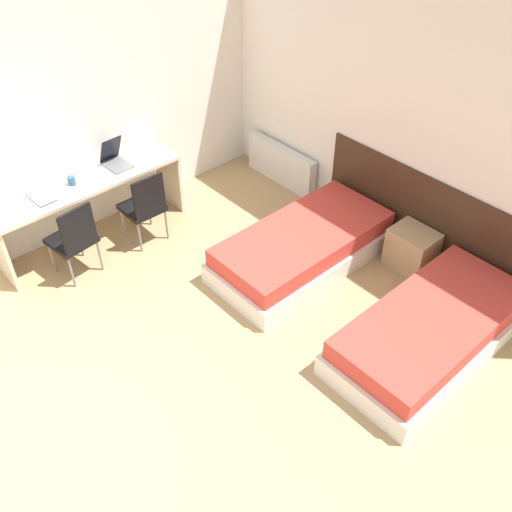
% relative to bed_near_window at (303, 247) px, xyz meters
% --- Properties ---
extents(ground_plane, '(20.00, 20.00, 0.00)m').
position_rel_bed_near_window_xyz_m(ground_plane, '(0.08, -2.87, -0.21)').
color(ground_plane, tan).
extents(wall_back, '(5.38, 0.05, 2.70)m').
position_rel_bed_near_window_xyz_m(wall_back, '(0.08, 1.05, 1.14)').
color(wall_back, white).
rests_on(wall_back, ground_plane).
extents(wall_left, '(0.05, 4.90, 2.70)m').
position_rel_bed_near_window_xyz_m(wall_left, '(-2.14, -0.92, 1.14)').
color(wall_left, white).
rests_on(wall_left, ground_plane).
extents(headboard_panel, '(2.62, 0.03, 0.96)m').
position_rel_bed_near_window_xyz_m(headboard_panel, '(0.79, 1.01, 0.28)').
color(headboard_panel, '#382316').
rests_on(headboard_panel, ground_plane).
extents(bed_near_window, '(0.95, 1.96, 0.43)m').
position_rel_bed_near_window_xyz_m(bed_near_window, '(0.00, 0.00, 0.00)').
color(bed_near_window, silver).
rests_on(bed_near_window, ground_plane).
extents(bed_near_door, '(0.95, 1.96, 0.43)m').
position_rel_bed_near_window_xyz_m(bed_near_door, '(1.58, 0.00, 0.00)').
color(bed_near_door, silver).
rests_on(bed_near_door, ground_plane).
extents(nightstand, '(0.46, 0.36, 0.45)m').
position_rel_bed_near_window_xyz_m(nightstand, '(0.79, 0.80, 0.02)').
color(nightstand, tan).
rests_on(nightstand, ground_plane).
extents(radiator, '(1.08, 0.12, 0.50)m').
position_rel_bed_near_window_xyz_m(radiator, '(-1.29, 0.93, 0.04)').
color(radiator, silver).
rests_on(radiator, ground_plane).
extents(desk, '(0.55, 2.08, 0.76)m').
position_rel_bed_near_window_xyz_m(desk, '(-1.84, -1.41, 0.39)').
color(desk, beige).
rests_on(desk, ground_plane).
extents(chair_near_laptop, '(0.41, 0.41, 0.87)m').
position_rel_bed_near_window_xyz_m(chair_near_laptop, '(-1.41, -0.99, 0.27)').
color(chair_near_laptop, black).
rests_on(chair_near_laptop, ground_plane).
extents(chair_near_notebook, '(0.45, 0.45, 0.87)m').
position_rel_bed_near_window_xyz_m(chair_near_notebook, '(-1.41, -1.82, 0.27)').
color(chair_near_notebook, black).
rests_on(chair_near_notebook, ground_plane).
extents(laptop, '(0.34, 0.25, 0.31)m').
position_rel_bed_near_window_xyz_m(laptop, '(-1.89, -0.99, 0.62)').
color(laptop, slate).
rests_on(laptop, desk).
extents(open_notebook, '(0.31, 0.20, 0.02)m').
position_rel_bed_near_window_xyz_m(open_notebook, '(-1.83, -1.88, 0.56)').
color(open_notebook, '#1E4793').
rests_on(open_notebook, desk).
extents(mug, '(0.08, 0.08, 0.09)m').
position_rel_bed_near_window_xyz_m(mug, '(-1.85, -1.53, 0.60)').
color(mug, '#2D5184').
rests_on(mug, desk).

